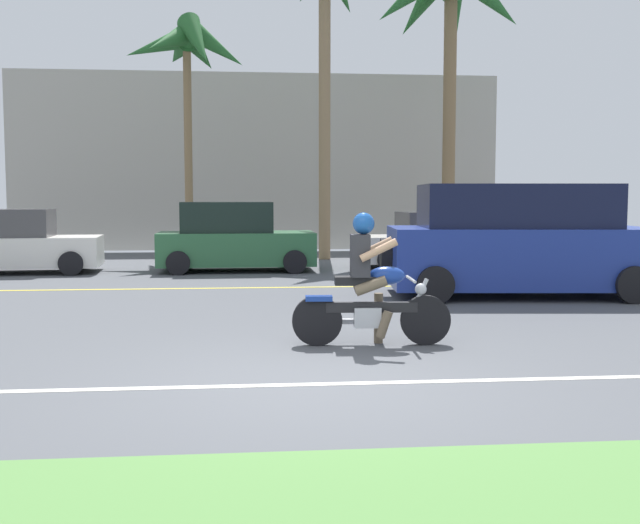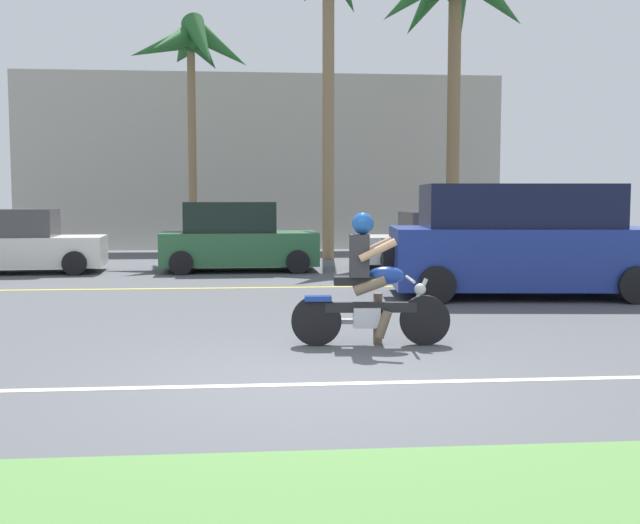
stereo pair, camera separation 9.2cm
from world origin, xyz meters
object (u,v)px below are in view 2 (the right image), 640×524
suv_nearby (520,242)px  palm_tree_0 (454,3)px  motorcyclist (369,290)px  parked_car_1 (237,239)px  parked_car_0 (11,243)px  parked_car_2 (446,241)px  palm_tree_1 (191,53)px

suv_nearby → palm_tree_0: bearing=82.5°
motorcyclist → parked_car_1: parked_car_1 is taller
palm_tree_0 → parked_car_0: bearing=-158.6°
suv_nearby → palm_tree_0: 11.97m
parked_car_0 → parked_car_1: bearing=0.8°
parked_car_2 → palm_tree_0: size_ratio=0.48×
suv_nearby → parked_car_1: (-5.23, 5.26, -0.20)m
parked_car_0 → parked_car_2: bearing=3.3°
parked_car_2 → palm_tree_1: 9.20m
parked_car_0 → palm_tree_0: palm_tree_0 is taller
motorcyclist → palm_tree_1: (-3.17, 13.59, 5.28)m
parked_car_0 → palm_tree_0: 14.53m
parked_car_2 → motorcyclist: bearing=-109.2°
motorcyclist → palm_tree_1: palm_tree_1 is taller
parked_car_1 → palm_tree_1: bearing=109.1°
suv_nearby → palm_tree_1: (-6.60, 9.22, 4.98)m
parked_car_1 → parked_car_2: 5.38m
suv_nearby → parked_car_1: size_ratio=1.31×
parked_car_0 → parked_car_2: size_ratio=0.96×
motorcyclist → parked_car_1: (-1.80, 9.63, 0.10)m
suv_nearby → parked_car_2: bearing=88.9°
parked_car_0 → palm_tree_0: bearing=21.4°
suv_nearby → motorcyclist: bearing=-128.1°
palm_tree_0 → suv_nearby: bearing=-97.5°
parked_car_1 → parked_car_2: parked_car_1 is taller
motorcyclist → parked_car_1: size_ratio=0.51×
palm_tree_0 → parked_car_1: bearing=-145.0°
palm_tree_1 → suv_nearby: bearing=-54.4°
palm_tree_1 → parked_car_2: bearing=-26.9°
motorcyclist → palm_tree_1: size_ratio=0.27×
suv_nearby → parked_car_0: 11.78m
palm_tree_0 → parked_car_2: bearing=-106.4°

